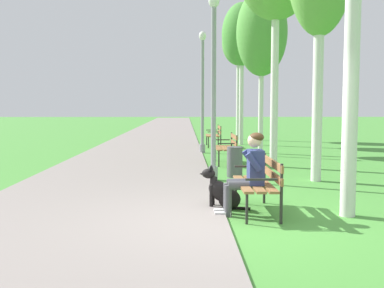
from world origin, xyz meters
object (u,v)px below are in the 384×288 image
Objects in this scene: park_bench_far at (215,134)px; dog_black at (223,193)px; lamp_post_mid at (202,91)px; birch_tree_fourth at (262,33)px; birch_tree_sixth at (239,44)px; park_bench_near at (260,180)px; litter_bin at (235,162)px; birch_tree_fifth at (242,35)px; person_seated_on_near_bench at (248,170)px; lamp_post_near at (214,85)px; park_bench_mid at (228,146)px.

park_bench_far reaches higher than dog_black.
lamp_post_mid is 0.74× the size of birch_tree_fourth.
lamp_post_mid is at bearing -107.46° from birch_tree_sixth.
park_bench_near reaches higher than dog_black.
litter_bin is at bearing 80.59° from dog_black.
park_bench_far is at bearing 118.69° from birch_tree_fourth.
person_seated_on_near_bench is at bearing -96.46° from birch_tree_fifth.
person_seated_on_near_bench reaches higher than dog_black.
lamp_post_mid is at bearing 89.94° from dog_black.
park_bench_far is 0.26× the size of birch_tree_sixth.
lamp_post_near is 0.69× the size of birch_tree_fifth.
person_seated_on_near_bench is 9.34m from lamp_post_mid.
person_seated_on_near_bench reaches higher than litter_bin.
lamp_post_mid is (0.01, 8.79, 1.90)m from dog_black.
birch_tree_fourth reaches higher than park_bench_far.
lamp_post_mid is at bearing 93.43° from park_bench_near.
park_bench_far is 0.27× the size of birch_tree_fourth.
park_bench_far is (0.06, 11.52, 0.00)m from park_bench_near.
litter_bin is (-0.06, -7.94, -0.16)m from park_bench_far.
birch_tree_fifth is 2.91m from birch_tree_sixth.
dog_black is 3.40m from lamp_post_near.
lamp_post_mid is 5.81m from litter_bin.
park_bench_mid is 2.47m from litter_bin.
park_bench_far is at bearing 86.90° from dog_black.
birch_tree_fourth reaches higher than park_bench_near.
park_bench_mid is 0.26× the size of birch_tree_sixth.
lamp_post_mid is at bearing -103.77° from park_bench_far.
dog_black is at bearing -90.47° from lamp_post_near.
dog_black is 0.20× the size of lamp_post_near.
birch_tree_fifth is (1.16, 0.95, 4.04)m from park_bench_far.
birch_tree_fifth is at bearing 83.54° from person_seated_on_near_bench.
lamp_post_mid reaches higher than park_bench_near.
person_seated_on_near_bench is 16.08m from birch_tree_sixth.
park_bench_near is 13.16m from birch_tree_fifth.
lamp_post_near is (-0.53, 3.15, 1.59)m from park_bench_near.
birch_tree_fourth is at bearing 74.63° from litter_bin.
dog_black is 0.14× the size of birch_tree_fifth.
birch_tree_fourth reaches higher than lamp_post_mid.
lamp_post_near reaches higher than park_bench_far.
person_seated_on_near_bench is at bearing -91.29° from park_bench_far.
birch_tree_fourth is (2.01, -0.13, 1.94)m from lamp_post_mid.
park_bench_near is 2.14× the size of litter_bin.
birch_tree_fourth is at bearing 71.00° from lamp_post_near.
dog_black is 1.17× the size of litter_bin.
birch_tree_fifth is 9.91m from litter_bin.
park_bench_mid and park_bench_far have the same top height.
lamp_post_near reaches higher than person_seated_on_near_bench.
lamp_post_mid is (-0.60, -2.45, 1.65)m from park_bench_far.
lamp_post_mid is at bearing 90.14° from lamp_post_near.
park_bench_near is at bearing -89.89° from litter_bin.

